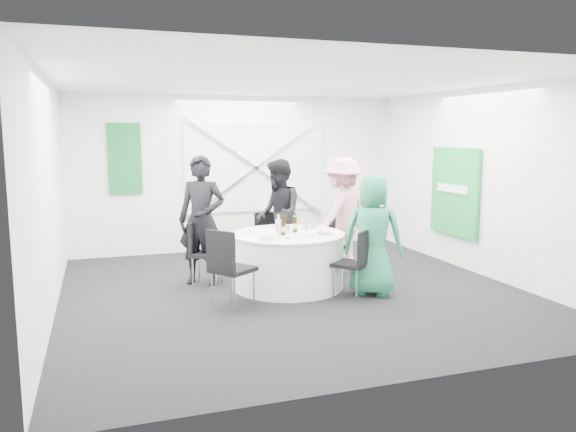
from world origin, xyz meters
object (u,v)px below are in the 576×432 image
object	(u,v)px
person_man_back_left	(202,220)
green_water_bottle	(296,224)
chair_back	(268,236)
chair_front_left	(228,263)
banquet_table	(288,260)
person_woman_pink	(342,214)
person_woman_green	(373,235)
clear_water_bottle	(278,227)
person_man_back	(278,215)
chair_back_left	(201,248)
chair_back_right	(335,241)
chair_front_right	(356,258)

from	to	relation	value
person_man_back_left	green_water_bottle	distance (m)	1.32
chair_back	chair_front_left	distance (m)	2.21
banquet_table	person_woman_pink	size ratio (longest dim) A/B	0.88
banquet_table	person_woman_green	world-z (taller)	person_woman_green
chair_front_left	person_woman_green	world-z (taller)	person_woman_green
chair_front_left	clear_water_bottle	xyz separation A→B (m)	(0.85, 0.65, 0.28)
person_man_back	person_woman_green	xyz separation A→B (m)	(0.77, -1.69, -0.07)
chair_back_left	green_water_bottle	bearing A→B (deg)	-85.39
person_man_back_left	green_water_bottle	world-z (taller)	person_man_back_left
person_man_back_left	person_man_back	distance (m)	1.34
chair_back_right	person_man_back_left	xyz separation A→B (m)	(-2.05, -0.03, 0.43)
chair_back_left	chair_back_right	world-z (taller)	chair_back_left
person_woman_pink	chair_back_right	bearing A→B (deg)	-8.60
chair_back_right	chair_back_left	bearing A→B (deg)	-120.38
person_woman_pink	green_water_bottle	world-z (taller)	person_woman_pink
chair_front_left	banquet_table	bearing A→B (deg)	-90.00
chair_back_left	clear_water_bottle	world-z (taller)	clear_water_bottle
banquet_table	person_woman_green	size ratio (longest dim) A/B	0.97
chair_back_right	clear_water_bottle	xyz separation A→B (m)	(-1.12, -0.68, 0.38)
chair_front_left	green_water_bottle	xyz separation A→B (m)	(1.14, 0.79, 0.29)
chair_back_right	person_woman_pink	world-z (taller)	person_woman_pink
chair_front_left	chair_front_right	bearing A→B (deg)	-126.87
chair_front_left	person_woman_pink	size ratio (longest dim) A/B	0.56
person_man_back	banquet_table	bearing A→B (deg)	-0.00
person_woman_pink	clear_water_bottle	size ratio (longest dim) A/B	6.40
person_woman_pink	person_woman_green	distance (m)	1.35
chair_front_left	person_woman_green	bearing A→B (deg)	-124.62
clear_water_bottle	chair_front_right	bearing A→B (deg)	-38.61
chair_back_left	person_man_back_left	bearing A→B (deg)	-14.23
chair_front_right	person_man_back_left	bearing A→B (deg)	-78.43
person_man_back	clear_water_bottle	distance (m)	1.15
chair_back_right	clear_water_bottle	distance (m)	1.37
chair_back	person_man_back	xyz separation A→B (m)	(0.12, -0.19, 0.36)
chair_front_right	person_man_back_left	world-z (taller)	person_man_back_left
chair_back_right	green_water_bottle	distance (m)	1.06
chair_back_left	chair_front_left	size ratio (longest dim) A/B	0.90
chair_back_right	person_woman_green	world-z (taller)	person_woman_green
chair_front_right	chair_front_left	distance (m)	1.69
chair_back	person_man_back_left	bearing A→B (deg)	-148.45
chair_back	clear_water_bottle	bearing A→B (deg)	-97.13
person_man_back_left	green_water_bottle	size ratio (longest dim) A/B	6.17
chair_front_right	chair_back_right	bearing A→B (deg)	-143.23
chair_back	green_water_bottle	distance (m)	1.20
chair_back_left	clear_water_bottle	xyz separation A→B (m)	(0.94, -0.63, 0.35)
chair_back	chair_front_right	world-z (taller)	chair_front_right
chair_back_right	person_man_back_left	world-z (taller)	person_man_back_left
clear_water_bottle	green_water_bottle	bearing A→B (deg)	26.50
person_woman_pink	chair_back	bearing A→B (deg)	-57.92
banquet_table	green_water_bottle	world-z (taller)	green_water_bottle
chair_back_left	chair_back_right	bearing A→B (deg)	-62.57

